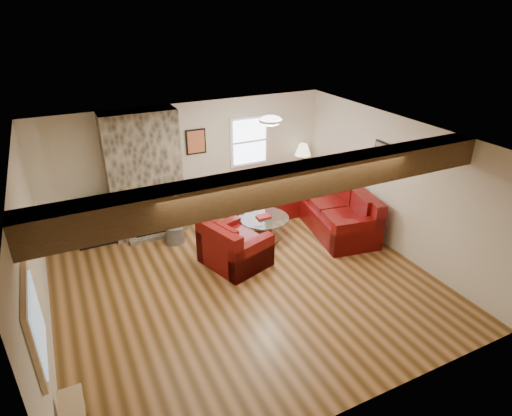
{
  "coord_description": "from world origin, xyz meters",
  "views": [
    {
      "loc": [
        -2.45,
        -5.37,
        4.3
      ],
      "look_at": [
        0.38,
        0.4,
        1.16
      ],
      "focal_mm": 30.0,
      "sensor_mm": 36.0,
      "label": 1
    }
  ],
  "objects_px": {
    "television": "(99,208)",
    "floor_lamp": "(303,153)",
    "tv_cabinet": "(103,230)",
    "sofa_three": "(332,205)",
    "loveseat": "(265,195)",
    "armchair_red": "(235,242)",
    "coffee_table": "(264,228)"
  },
  "relations": [
    {
      "from": "television",
      "to": "floor_lamp",
      "type": "relative_size",
      "value": 0.56
    },
    {
      "from": "television",
      "to": "floor_lamp",
      "type": "height_order",
      "value": "floor_lamp"
    },
    {
      "from": "tv_cabinet",
      "to": "television",
      "type": "distance_m",
      "value": 0.47
    },
    {
      "from": "sofa_three",
      "to": "loveseat",
      "type": "distance_m",
      "value": 1.5
    },
    {
      "from": "sofa_three",
      "to": "armchair_red",
      "type": "bearing_deg",
      "value": -69.76
    },
    {
      "from": "loveseat",
      "to": "coffee_table",
      "type": "xyz_separation_m",
      "value": [
        -0.55,
        -1.01,
        -0.21
      ]
    },
    {
      "from": "coffee_table",
      "to": "television",
      "type": "xyz_separation_m",
      "value": [
        -2.86,
        1.31,
        0.48
      ]
    },
    {
      "from": "coffee_table",
      "to": "floor_lamp",
      "type": "relative_size",
      "value": 0.7
    },
    {
      "from": "tv_cabinet",
      "to": "floor_lamp",
      "type": "distance_m",
      "value": 4.55
    },
    {
      "from": "loveseat",
      "to": "coffee_table",
      "type": "bearing_deg",
      "value": -113.01
    },
    {
      "from": "tv_cabinet",
      "to": "television",
      "type": "bearing_deg",
      "value": 180.0
    },
    {
      "from": "armchair_red",
      "to": "television",
      "type": "bearing_deg",
      "value": 29.28
    },
    {
      "from": "television",
      "to": "sofa_three",
      "type": "bearing_deg",
      "value": -18.01
    },
    {
      "from": "armchair_red",
      "to": "television",
      "type": "relative_size",
      "value": 1.34
    },
    {
      "from": "armchair_red",
      "to": "sofa_three",
      "type": "bearing_deg",
      "value": -97.51
    },
    {
      "from": "coffee_table",
      "to": "floor_lamp",
      "type": "xyz_separation_m",
      "value": [
        1.58,
        1.17,
        0.97
      ]
    },
    {
      "from": "sofa_three",
      "to": "tv_cabinet",
      "type": "xyz_separation_m",
      "value": [
        -4.4,
        1.43,
        -0.22
      ]
    },
    {
      "from": "tv_cabinet",
      "to": "loveseat",
      "type": "bearing_deg",
      "value": -5.03
    },
    {
      "from": "coffee_table",
      "to": "television",
      "type": "distance_m",
      "value": 3.19
    },
    {
      "from": "sofa_three",
      "to": "floor_lamp",
      "type": "relative_size",
      "value": 1.71
    },
    {
      "from": "floor_lamp",
      "to": "sofa_three",
      "type": "bearing_deg",
      "value": -92.03
    },
    {
      "from": "tv_cabinet",
      "to": "floor_lamp",
      "type": "height_order",
      "value": "floor_lamp"
    },
    {
      "from": "loveseat",
      "to": "television",
      "type": "bearing_deg",
      "value": -179.59
    },
    {
      "from": "sofa_three",
      "to": "floor_lamp",
      "type": "distance_m",
      "value": 1.49
    },
    {
      "from": "sofa_three",
      "to": "coffee_table",
      "type": "distance_m",
      "value": 1.56
    },
    {
      "from": "loveseat",
      "to": "television",
      "type": "distance_m",
      "value": 3.44
    },
    {
      "from": "coffee_table",
      "to": "tv_cabinet",
      "type": "bearing_deg",
      "value": 155.38
    },
    {
      "from": "coffee_table",
      "to": "armchair_red",
      "type": "bearing_deg",
      "value": -146.94
    },
    {
      "from": "sofa_three",
      "to": "television",
      "type": "relative_size",
      "value": 3.05
    },
    {
      "from": "loveseat",
      "to": "tv_cabinet",
      "type": "bearing_deg",
      "value": -179.59
    },
    {
      "from": "loveseat",
      "to": "coffee_table",
      "type": "distance_m",
      "value": 1.17
    },
    {
      "from": "loveseat",
      "to": "floor_lamp",
      "type": "distance_m",
      "value": 1.29
    }
  ]
}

